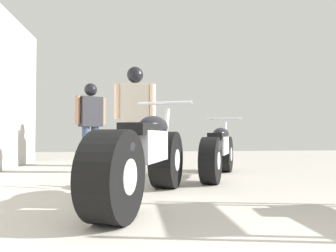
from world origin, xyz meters
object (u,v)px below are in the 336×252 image
object	(u,v)px
motorcycle_maroon_cruiser	(145,157)
mechanic_in_blue	(91,116)
motorcycle_black_naked	(218,152)
mechanic_with_helmet	(135,109)

from	to	relation	value
motorcycle_maroon_cruiser	mechanic_in_blue	bearing A→B (deg)	105.63
motorcycle_black_naked	mechanic_with_helmet	distance (m)	1.56
motorcycle_maroon_cruiser	mechanic_in_blue	size ratio (longest dim) A/B	1.26
motorcycle_maroon_cruiser	motorcycle_black_naked	size ratio (longest dim) A/B	1.14
mechanic_in_blue	mechanic_with_helmet	bearing A→B (deg)	-54.45
mechanic_in_blue	mechanic_with_helmet	distance (m)	1.54
mechanic_with_helmet	mechanic_in_blue	bearing A→B (deg)	125.55
motorcycle_black_naked	mechanic_in_blue	bearing A→B (deg)	137.40
mechanic_in_blue	mechanic_with_helmet	world-z (taller)	mechanic_with_helmet
motorcycle_black_naked	mechanic_with_helmet	bearing A→B (deg)	150.37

